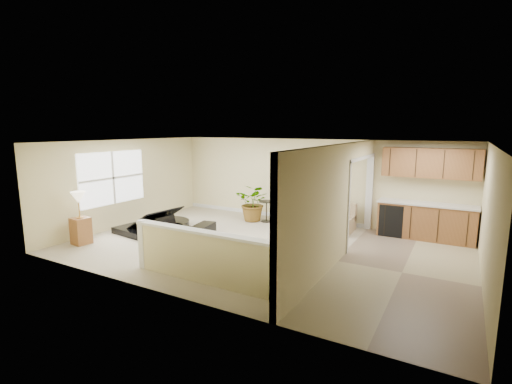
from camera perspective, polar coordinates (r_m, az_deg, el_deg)
The scene contains 20 objects.
floor at distance 8.94m, azimuth 0.94°, elevation -8.58°, with size 9.00×9.00×0.00m, color tan.
back_wall at distance 11.32m, azimuth 8.21°, elevation 1.73°, with size 9.00×0.04×2.50m, color beige.
front_wall at distance 6.22m, azimuth -12.37°, elevation -5.04°, with size 9.00×0.04×2.50m, color beige.
left_wall at distance 11.45m, azimuth -19.27°, elevation 1.37°, with size 0.04×6.00×2.50m, color beige.
right_wall at distance 7.64m, azimuth 32.22°, elevation -3.58°, with size 0.04×6.00×2.50m, color beige.
ceiling at distance 8.49m, azimuth 0.98°, elevation 7.65°, with size 9.00×6.00×0.04m, color beige.
kitchen_vinyl at distance 8.03m, azimuth 21.55°, elevation -11.45°, with size 2.70×6.00×0.01m, color tan.
interior_partition at distance 8.19m, azimuth 12.97°, elevation -1.71°, with size 0.18×5.99×2.50m.
pony_half_wall at distance 6.90m, azimuth -7.76°, elevation -9.76°, with size 3.42×0.22×1.00m.
left_window at distance 11.09m, azimuth -21.21°, elevation 2.04°, with size 0.05×2.15×1.45m, color white.
wall_art_left at distance 11.61m, azimuth 3.83°, elevation 4.50°, with size 0.48×0.04×0.58m.
wall_mirror at distance 11.13m, azimuth 9.67°, elevation 4.41°, with size 0.55×0.04×0.55m.
kitchen_cabinets at distance 10.41m, azimuth 24.19°, elevation -1.86°, with size 2.36×0.65×2.33m.
piano at distance 10.57m, azimuth -15.50°, elevation -2.44°, with size 2.04×2.10×1.54m.
piano_bench at distance 9.37m, azimuth -8.05°, elevation -6.31°, with size 0.36×0.70×0.47m, color black.
loveseat at distance 10.65m, azimuth 10.22°, elevation -3.64°, with size 1.73×1.00×0.98m.
accent_table at distance 11.27m, azimuth 1.61°, elevation -2.54°, with size 0.44×0.44×0.64m.
palm_plant at distance 11.32m, azimuth -0.31°, elevation -1.71°, with size 1.08×0.95×1.14m.
small_plant at distance 10.37m, azimuth 13.13°, elevation -4.87°, with size 0.34×0.34×0.56m.
lamp_stand at distance 10.06m, azimuth -25.42°, elevation -4.19°, with size 0.42×0.42×1.31m.
Camera 1 is at (4.04, -7.46, 2.82)m, focal length 26.00 mm.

